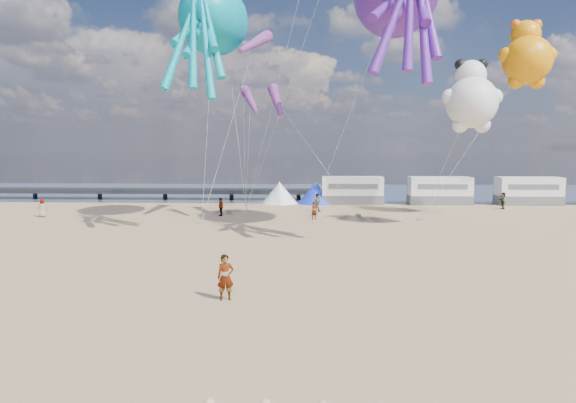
{
  "coord_description": "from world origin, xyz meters",
  "views": [
    {
      "loc": [
        1.62,
        -16.41,
        6.16
      ],
      "look_at": [
        0.56,
        6.0,
        3.8
      ],
      "focal_mm": 32.0,
      "sensor_mm": 36.0,
      "label": 1
    }
  ],
  "objects_px": {
    "motorhome_1": "(440,191)",
    "kite_teddy_orange": "(527,60)",
    "motorhome_2": "(528,191)",
    "sandbag_e": "(246,211)",
    "sandbag_c": "(421,220)",
    "windsock_mid": "(277,102)",
    "kite_panda": "(472,102)",
    "windsock_left": "(255,43)",
    "tent_white": "(280,193)",
    "sandbag_d": "(358,215)",
    "beachgoer_0": "(42,208)",
    "windsock_right": "(250,101)",
    "beachgoer_4": "(503,201)",
    "standing_person": "(225,277)",
    "tent_blue": "(316,193)",
    "sandbag_a": "(202,222)",
    "sandbag_b": "(311,215)",
    "beachgoer_5": "(314,211)",
    "kite_octopus_teal": "(214,20)",
    "beachgoer_3": "(221,207)",
    "motorhome_0": "(352,190)",
    "beachgoer_1": "(317,202)"
  },
  "relations": [
    {
      "from": "sandbag_b",
      "to": "kite_panda",
      "type": "relative_size",
      "value": 0.08
    },
    {
      "from": "sandbag_b",
      "to": "sandbag_a",
      "type": "bearing_deg",
      "value": -149.6
    },
    {
      "from": "sandbag_a",
      "to": "tent_white",
      "type": "bearing_deg",
      "value": 70.99
    },
    {
      "from": "sandbag_e",
      "to": "windsock_mid",
      "type": "height_order",
      "value": "windsock_mid"
    },
    {
      "from": "tent_white",
      "to": "windsock_right",
      "type": "height_order",
      "value": "windsock_right"
    },
    {
      "from": "sandbag_b",
      "to": "sandbag_d",
      "type": "distance_m",
      "value": 4.21
    },
    {
      "from": "kite_panda",
      "to": "beachgoer_3",
      "type": "bearing_deg",
      "value": -178.27
    },
    {
      "from": "motorhome_1",
      "to": "kite_teddy_orange",
      "type": "relative_size",
      "value": 0.96
    },
    {
      "from": "sandbag_b",
      "to": "sandbag_d",
      "type": "relative_size",
      "value": 1.0
    },
    {
      "from": "beachgoer_4",
      "to": "tent_white",
      "type": "bearing_deg",
      "value": -101.53
    },
    {
      "from": "sandbag_c",
      "to": "windsock_right",
      "type": "height_order",
      "value": "windsock_right"
    },
    {
      "from": "beachgoer_1",
      "to": "sandbag_b",
      "type": "distance_m",
      "value": 3.39
    },
    {
      "from": "standing_person",
      "to": "beachgoer_0",
      "type": "xyz_separation_m",
      "value": [
        -20.48,
        24.0,
        -0.13
      ]
    },
    {
      "from": "beachgoer_1",
      "to": "kite_teddy_orange",
      "type": "height_order",
      "value": "kite_teddy_orange"
    },
    {
      "from": "beachgoer_3",
      "to": "sandbag_a",
      "type": "relative_size",
      "value": 3.29
    },
    {
      "from": "motorhome_1",
      "to": "beachgoer_5",
      "type": "relative_size",
      "value": 4.36
    },
    {
      "from": "motorhome_0",
      "to": "tent_blue",
      "type": "xyz_separation_m",
      "value": [
        -4.0,
        0.0,
        -0.3
      ]
    },
    {
      "from": "beachgoer_4",
      "to": "sandbag_e",
      "type": "bearing_deg",
      "value": -82.58
    },
    {
      "from": "tent_blue",
      "to": "sandbag_c",
      "type": "height_order",
      "value": "tent_blue"
    },
    {
      "from": "motorhome_0",
      "to": "beachgoer_1",
      "type": "xyz_separation_m",
      "value": [
        -3.89,
        -7.04,
        -0.62
      ]
    },
    {
      "from": "tent_white",
      "to": "sandbag_b",
      "type": "xyz_separation_m",
      "value": [
        3.55,
        -10.29,
        -1.09
      ]
    },
    {
      "from": "standing_person",
      "to": "beachgoer_5",
      "type": "xyz_separation_m",
      "value": [
        3.68,
        23.56,
        -0.18
      ]
    },
    {
      "from": "windsock_mid",
      "to": "kite_teddy_orange",
      "type": "bearing_deg",
      "value": -9.33
    },
    {
      "from": "tent_blue",
      "to": "standing_person",
      "type": "height_order",
      "value": "tent_blue"
    },
    {
      "from": "sandbag_c",
      "to": "kite_panda",
      "type": "bearing_deg",
      "value": -58.73
    },
    {
      "from": "tent_white",
      "to": "sandbag_e",
      "type": "distance_m",
      "value": 8.55
    },
    {
      "from": "kite_teddy_orange",
      "to": "motorhome_2",
      "type": "bearing_deg",
      "value": 58.27
    },
    {
      "from": "beachgoer_5",
      "to": "kite_octopus_teal",
      "type": "height_order",
      "value": "kite_octopus_teal"
    },
    {
      "from": "tent_white",
      "to": "beachgoer_0",
      "type": "relative_size",
      "value": 2.47
    },
    {
      "from": "tent_white",
      "to": "beachgoer_5",
      "type": "relative_size",
      "value": 2.65
    },
    {
      "from": "beachgoer_0",
      "to": "sandbag_e",
      "type": "relative_size",
      "value": 3.24
    },
    {
      "from": "tent_blue",
      "to": "kite_octopus_teal",
      "type": "relative_size",
      "value": 0.33
    },
    {
      "from": "kite_panda",
      "to": "kite_teddy_orange",
      "type": "distance_m",
      "value": 8.99
    },
    {
      "from": "tent_blue",
      "to": "beachgoer_5",
      "type": "distance_m",
      "value": 12.7
    },
    {
      "from": "kite_octopus_teal",
      "to": "windsock_right",
      "type": "xyz_separation_m",
      "value": [
        2.73,
        1.22,
        -6.23
      ]
    },
    {
      "from": "tent_blue",
      "to": "windsock_left",
      "type": "height_order",
      "value": "windsock_left"
    },
    {
      "from": "sandbag_b",
      "to": "windsock_right",
      "type": "xyz_separation_m",
      "value": [
        -5.1,
        -3.2,
        9.92
      ]
    },
    {
      "from": "kite_teddy_orange",
      "to": "standing_person",
      "type": "bearing_deg",
      "value": -137.94
    },
    {
      "from": "motorhome_1",
      "to": "kite_panda",
      "type": "relative_size",
      "value": 1.02
    },
    {
      "from": "sandbag_a",
      "to": "beachgoer_3",
      "type": "bearing_deg",
      "value": 81.97
    },
    {
      "from": "beachgoer_5",
      "to": "sandbag_d",
      "type": "height_order",
      "value": "beachgoer_5"
    },
    {
      "from": "tent_white",
      "to": "sandbag_d",
      "type": "xyz_separation_m",
      "value": [
        7.76,
        -10.51,
        -1.09
      ]
    },
    {
      "from": "sandbag_b",
      "to": "beachgoer_4",
      "type": "bearing_deg",
      "value": 17.85
    },
    {
      "from": "motorhome_2",
      "to": "sandbag_c",
      "type": "relative_size",
      "value": 13.2
    },
    {
      "from": "sandbag_e",
      "to": "windsock_left",
      "type": "relative_size",
      "value": 0.07
    },
    {
      "from": "motorhome_2",
      "to": "sandbag_e",
      "type": "xyz_separation_m",
      "value": [
        -29.71,
        -8.03,
        -1.39
      ]
    },
    {
      "from": "motorhome_2",
      "to": "sandbag_d",
      "type": "height_order",
      "value": "motorhome_2"
    },
    {
      "from": "sandbag_e",
      "to": "tent_blue",
      "type": "bearing_deg",
      "value": 50.13
    },
    {
      "from": "beachgoer_0",
      "to": "windsock_right",
      "type": "relative_size",
      "value": 0.35
    },
    {
      "from": "motorhome_2",
      "to": "sandbag_e",
      "type": "height_order",
      "value": "motorhome_2"
    }
  ]
}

